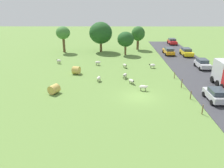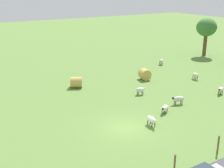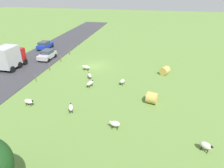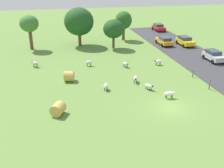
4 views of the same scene
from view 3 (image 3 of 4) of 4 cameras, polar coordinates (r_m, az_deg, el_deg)
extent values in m
plane|color=olive|center=(32.11, -5.10, 5.36)|extent=(160.00, 160.00, 0.00)
cube|color=#38383D|center=(36.75, -22.00, 6.38)|extent=(8.00, 80.00, 0.06)
ellipsoid|color=silver|center=(25.71, 3.11, 0.88)|extent=(0.73, 1.03, 0.49)
ellipsoid|color=silver|center=(25.30, 2.69, 0.70)|extent=(0.25, 0.30, 0.20)
cylinder|color=#2D2823|center=(25.61, 3.12, -0.14)|extent=(0.07, 0.07, 0.35)
cylinder|color=#2D2823|center=(25.71, 2.57, 0.00)|extent=(0.07, 0.07, 0.35)
cylinder|color=#2D2823|center=(26.03, 3.60, 0.33)|extent=(0.07, 0.07, 0.35)
cylinder|color=#2D2823|center=(26.13, 3.06, 0.45)|extent=(0.07, 0.07, 0.35)
ellipsoid|color=beige|center=(17.78, 26.04, -16.06)|extent=(1.06, 0.91, 0.54)
ellipsoid|color=black|center=(17.67, 27.49, -16.25)|extent=(0.31, 0.28, 0.20)
cylinder|color=#2D2823|center=(18.12, 26.70, -16.96)|extent=(0.07, 0.07, 0.37)
cylinder|color=#2D2823|center=(17.90, 26.42, -17.53)|extent=(0.07, 0.07, 0.37)
cylinder|color=#2D2823|center=(18.17, 25.16, -16.42)|extent=(0.07, 0.07, 0.37)
cylinder|color=#2D2823|center=(17.95, 24.85, -16.97)|extent=(0.07, 0.07, 0.37)
ellipsoid|color=silver|center=(18.15, 0.93, -11.68)|extent=(0.94, 0.55, 0.51)
ellipsoid|color=silver|center=(18.16, -0.43, -11.18)|extent=(0.27, 0.19, 0.20)
cylinder|color=#2D2823|center=(18.33, 0.03, -12.74)|extent=(0.07, 0.07, 0.37)
cylinder|color=#2D2823|center=(18.54, 0.25, -12.20)|extent=(0.07, 0.07, 0.37)
cylinder|color=#2D2823|center=(18.24, 1.60, -12.99)|extent=(0.07, 0.07, 0.37)
cylinder|color=#2D2823|center=(18.45, 1.80, -12.45)|extent=(0.07, 0.07, 0.37)
ellipsoid|color=silver|center=(27.65, -6.68, 2.57)|extent=(0.98, 1.22, 0.47)
ellipsoid|color=black|center=(28.09, -6.93, 3.21)|extent=(0.29, 0.32, 0.20)
cylinder|color=#2D2823|center=(28.05, -7.04, 2.19)|extent=(0.07, 0.07, 0.29)
cylinder|color=#2D2823|center=(28.09, -6.52, 2.26)|extent=(0.07, 0.07, 0.29)
cylinder|color=#2D2823|center=(27.49, -6.77, 1.66)|extent=(0.07, 0.07, 0.29)
cylinder|color=#2D2823|center=(27.53, -6.24, 1.74)|extent=(0.07, 0.07, 0.29)
ellipsoid|color=beige|center=(20.78, -12.14, -6.82)|extent=(0.88, 1.20, 0.48)
ellipsoid|color=black|center=(21.16, -12.19, -5.79)|extent=(0.27, 0.31, 0.20)
cylinder|color=#2D2823|center=(21.23, -12.41, -7.19)|extent=(0.07, 0.07, 0.35)
cylinder|color=#2D2823|center=(21.22, -11.70, -7.13)|extent=(0.07, 0.07, 0.35)
cylinder|color=#2D2823|center=(20.73, -12.39, -8.13)|extent=(0.07, 0.07, 0.35)
cylinder|color=#2D2823|center=(20.72, -11.66, -8.06)|extent=(0.07, 0.07, 0.35)
ellipsoid|color=silver|center=(30.35, -7.65, 5.01)|extent=(1.20, 0.60, 0.48)
ellipsoid|color=silver|center=(30.54, -8.60, 5.31)|extent=(0.28, 0.21, 0.20)
cylinder|color=#2D2823|center=(30.52, -8.26, 4.35)|extent=(0.07, 0.07, 0.38)
cylinder|color=#2D2823|center=(30.73, -8.04, 4.53)|extent=(0.07, 0.07, 0.38)
cylinder|color=#2D2823|center=(30.26, -7.17, 4.21)|extent=(0.07, 0.07, 0.38)
cylinder|color=#2D2823|center=(30.47, -6.96, 4.40)|extent=(0.07, 0.07, 0.38)
ellipsoid|color=white|center=(23.18, -23.49, -4.73)|extent=(1.07, 0.57, 0.51)
ellipsoid|color=black|center=(22.84, -22.56, -4.70)|extent=(0.27, 0.20, 0.20)
cylinder|color=#2D2823|center=(23.29, -22.56, -5.46)|extent=(0.07, 0.07, 0.36)
cylinder|color=#2D2823|center=(23.11, -22.96, -5.81)|extent=(0.07, 0.07, 0.36)
cylinder|color=#2D2823|center=(23.62, -23.67, -5.21)|extent=(0.07, 0.07, 0.36)
cylinder|color=#2D2823|center=(23.45, -24.08, -5.55)|extent=(0.07, 0.07, 0.36)
ellipsoid|color=beige|center=(25.26, -6.57, 0.28)|extent=(0.86, 1.29, 0.50)
ellipsoid|color=black|center=(25.61, -5.82, 1.00)|extent=(0.26, 0.30, 0.20)
cylinder|color=#2D2823|center=(25.73, -6.33, -0.10)|extent=(0.07, 0.07, 0.37)
cylinder|color=#2D2823|center=(25.59, -5.84, -0.25)|extent=(0.07, 0.07, 0.37)
cylinder|color=#2D2823|center=(25.28, -7.22, -0.69)|extent=(0.07, 0.07, 0.37)
cylinder|color=#2D2823|center=(25.13, -6.73, -0.85)|extent=(0.07, 0.07, 0.37)
cylinder|color=tan|center=(29.76, 15.38, 3.86)|extent=(1.66, 1.69, 1.20)
cylinder|color=tan|center=(22.20, 11.79, -4.01)|extent=(1.44, 1.54, 1.29)
cylinder|color=brown|center=(38.18, -12.45, 9.35)|extent=(0.12, 0.12, 1.13)
cylinder|color=brown|center=(34.82, -15.00, 7.29)|extent=(0.12, 0.12, 1.12)
cylinder|color=brown|center=(31.56, -18.08, 4.92)|extent=(0.12, 0.12, 1.28)
cylinder|color=brown|center=(28.57, -21.73, 1.62)|extent=(0.12, 0.12, 1.01)
cube|color=#B21919|center=(35.71, -26.33, 7.78)|extent=(2.44, 1.20, 2.30)
cube|color=#B2B2B7|center=(33.95, -28.67, 7.06)|extent=(2.44, 3.31, 3.11)
cylinder|color=black|center=(36.80, -27.49, 6.13)|extent=(0.30, 0.96, 0.96)
cylinder|color=black|center=(35.34, -24.37, 6.00)|extent=(0.30, 0.96, 0.96)
cylinder|color=black|center=(35.79, -28.83, 5.27)|extent=(0.30, 0.96, 0.96)
cylinder|color=black|center=(34.28, -25.68, 5.11)|extent=(0.30, 0.96, 0.96)
cylinder|color=black|center=(32.98, -27.47, 3.88)|extent=(0.30, 0.96, 0.96)
cube|color=#B7B7BC|center=(36.55, -18.72, 8.02)|extent=(1.89, 3.86, 0.73)
cube|color=#333D47|center=(36.59, -18.66, 9.12)|extent=(1.67, 2.12, 0.56)
cylinder|color=black|center=(35.18, -18.26, 6.73)|extent=(0.22, 0.64, 0.64)
cylinder|color=black|center=(36.15, -20.90, 6.84)|extent=(0.22, 0.64, 0.64)
cylinder|color=black|center=(37.23, -16.43, 8.11)|extent=(0.22, 0.64, 0.64)
cylinder|color=black|center=(38.15, -18.98, 8.19)|extent=(0.22, 0.64, 0.64)
cube|color=#1933B2|center=(43.04, -19.24, 10.73)|extent=(1.89, 3.91, 0.69)
cube|color=#333D47|center=(42.64, -19.57, 11.41)|extent=(1.67, 2.15, 0.56)
cylinder|color=black|center=(44.65, -19.44, 10.81)|extent=(0.22, 0.64, 0.64)
cylinder|color=black|center=(43.72, -17.26, 10.80)|extent=(0.22, 0.64, 0.64)
cylinder|color=black|center=(42.59, -21.12, 9.77)|extent=(0.22, 0.64, 0.64)
cylinder|color=black|center=(41.61, -18.88, 9.75)|extent=(0.22, 0.64, 0.64)
camera|label=1|loc=(55.01, 6.84, 26.98)|focal=35.80mm
camera|label=2|loc=(48.60, -23.38, 24.02)|focal=47.72mm
camera|label=4|loc=(50.59, 16.17, 27.47)|focal=42.58mm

